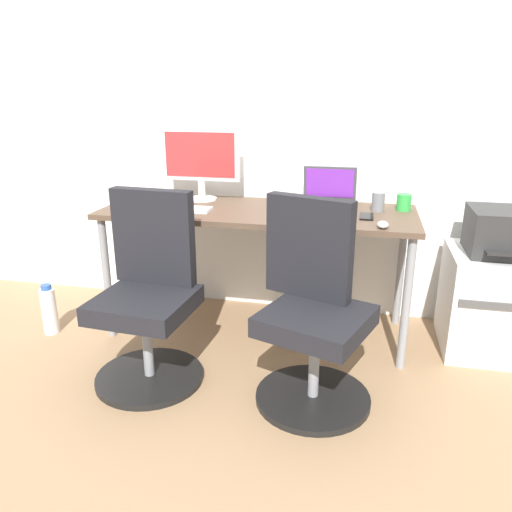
{
  "coord_description": "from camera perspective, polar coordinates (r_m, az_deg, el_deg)",
  "views": [
    {
      "loc": [
        0.59,
        -2.69,
        1.39
      ],
      "look_at": [
        0.0,
        -0.05,
        0.49
      ],
      "focal_mm": 34.82,
      "sensor_mm": 36.0,
      "label": 1
    }
  ],
  "objects": [
    {
      "name": "mouse_by_laptop",
      "position": [
        2.52,
        14.37,
        3.51
      ],
      "size": [
        0.06,
        0.1,
        0.03
      ],
      "primitive_type": "ellipsoid",
      "color": "#B7B7B7",
      "rests_on": "desk"
    },
    {
      "name": "office_chair_left",
      "position": [
        2.51,
        -12.21,
        -4.7
      ],
      "size": [
        0.54,
        0.54,
        0.94
      ],
      "color": "black",
      "rests_on": "ground"
    },
    {
      "name": "pen_cup",
      "position": [
        2.86,
        13.86,
        6.05
      ],
      "size": [
        0.07,
        0.07,
        0.1
      ],
      "primitive_type": "cylinder",
      "color": "slate",
      "rests_on": "desk"
    },
    {
      "name": "coffee_mug",
      "position": [
        2.92,
        16.62,
        5.92
      ],
      "size": [
        0.08,
        0.08,
        0.09
      ],
      "primitive_type": "cylinder",
      "color": "green",
      "rests_on": "desk"
    },
    {
      "name": "notebook",
      "position": [
        3.0,
        -13.7,
        5.86
      ],
      "size": [
        0.21,
        0.15,
        0.03
      ],
      "primitive_type": "cube",
      "color": "purple",
      "rests_on": "desk"
    },
    {
      "name": "back_wall",
      "position": [
        3.15,
        1.87,
        16.78
      ],
      "size": [
        4.4,
        0.04,
        2.6
      ],
      "primitive_type": "cube",
      "color": "white",
      "rests_on": "ground"
    },
    {
      "name": "printer",
      "position": [
        2.93,
        26.82,
        2.47
      ],
      "size": [
        0.38,
        0.4,
        0.24
      ],
      "color": "#2D2D2D",
      "rests_on": "side_cabinet"
    },
    {
      "name": "desktop_monitor",
      "position": [
        3.06,
        -6.38,
        11.02
      ],
      "size": [
        0.48,
        0.18,
        0.43
      ],
      "color": "silver",
      "rests_on": "desk"
    },
    {
      "name": "keyboard_by_monitor",
      "position": [
        2.84,
        -8.6,
        5.39
      ],
      "size": [
        0.34,
        0.12,
        0.02
      ],
      "primitive_type": "cube",
      "color": "silver",
      "rests_on": "desk"
    },
    {
      "name": "water_bottle_on_floor",
      "position": [
        3.23,
        -22.66,
        -5.76
      ],
      "size": [
        0.09,
        0.09,
        0.31
      ],
      "color": "white",
      "rests_on": "ground"
    },
    {
      "name": "desk",
      "position": [
        2.85,
        0.22,
        4.04
      ],
      "size": [
        1.76,
        0.64,
        0.75
      ],
      "color": "brown",
      "rests_on": "ground"
    },
    {
      "name": "ground_plane",
      "position": [
        3.09,
        0.2,
        -8.33
      ],
      "size": [
        5.28,
        5.28,
        0.0
      ],
      "primitive_type": "plane",
      "color": "#9E7A56"
    },
    {
      "name": "office_chair_right",
      "position": [
        2.3,
        6.53,
        -6.54
      ],
      "size": [
        0.56,
        0.56,
        0.94
      ],
      "color": "black",
      "rests_on": "ground"
    },
    {
      "name": "keyboard_by_laptop",
      "position": [
        2.54,
        6.79,
        3.93
      ],
      "size": [
        0.34,
        0.12,
        0.02
      ],
      "primitive_type": "cube",
      "color": "#B7B7B7",
      "rests_on": "desk"
    },
    {
      "name": "side_cabinet",
      "position": [
        3.05,
        25.74,
        -4.79
      ],
      "size": [
        0.53,
        0.52,
        0.57
      ],
      "color": "silver",
      "rests_on": "ground"
    },
    {
      "name": "phone_near_monitor",
      "position": [
        2.71,
        12.58,
        4.45
      ],
      "size": [
        0.07,
        0.14,
        0.01
      ],
      "primitive_type": "cube",
      "color": "black",
      "rests_on": "desk"
    },
    {
      "name": "open_laptop",
      "position": [
        2.94,
        8.3,
        6.75
      ],
      "size": [
        0.31,
        0.28,
        0.22
      ],
      "color": "#4C4C51",
      "rests_on": "desk"
    },
    {
      "name": "mouse_by_monitor",
      "position": [
        2.82,
        2.67,
        5.65
      ],
      "size": [
        0.06,
        0.1,
        0.03
      ],
      "primitive_type": "ellipsoid",
      "color": "#B7B7B7",
      "rests_on": "desk"
    }
  ]
}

